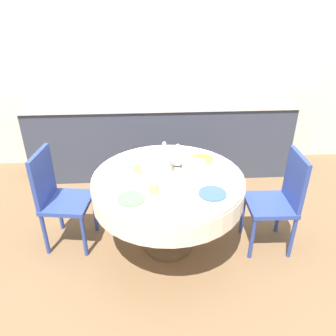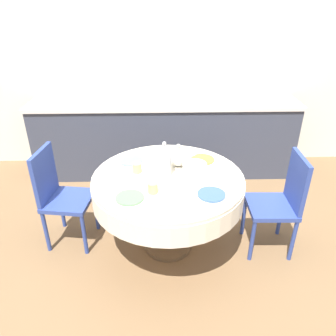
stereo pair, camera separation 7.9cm
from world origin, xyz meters
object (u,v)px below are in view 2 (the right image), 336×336
Objects in this scene: chair_right at (59,193)px; teapot at (178,157)px; chair_left at (281,200)px; coffee_carafe at (164,161)px.

chair_right is 1.12m from teapot.
chair_left is 2.99× the size of coffee_carafe.
chair_left and chair_right have the same top height.
coffee_carafe reaches higher than chair_right.
chair_right is at bearing 172.52° from coffee_carafe.
chair_right is at bearing -177.80° from teapot.
coffee_carafe is 1.37× the size of teapot.
coffee_carafe is at bearing 90.42° from chair_right.
chair_right is (-1.95, 0.16, 0.00)m from chair_left.
coffee_carafe reaches higher than chair_left.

